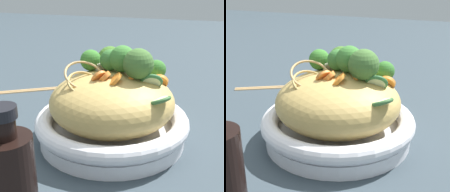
{
  "view_description": "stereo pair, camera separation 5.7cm",
  "coord_description": "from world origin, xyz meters",
  "views": [
    {
      "loc": [
        0.51,
        0.14,
        0.29
      ],
      "look_at": [
        0.0,
        0.0,
        0.08
      ],
      "focal_mm": 53.34,
      "sensor_mm": 36.0,
      "label": 1
    },
    {
      "loc": [
        0.49,
        0.19,
        0.29
      ],
      "look_at": [
        0.0,
        0.0,
        0.08
      ],
      "focal_mm": 53.34,
      "sensor_mm": 36.0,
      "label": 2
    }
  ],
  "objects": [
    {
      "name": "chopsticks_pair",
      "position": [
        -0.2,
        -0.24,
        0.0
      ],
      "size": [
        0.13,
        0.21,
        0.01
      ],
      "color": "tan",
      "rests_on": "ground_plane"
    },
    {
      "name": "noodle_heap",
      "position": [
        -0.0,
        -0.0,
        0.07
      ],
      "size": [
        0.21,
        0.21,
        0.12
      ],
      "color": "tan",
      "rests_on": "serving_bowl"
    },
    {
      "name": "soy_sauce_bottle",
      "position": [
        0.24,
        -0.05,
        0.07
      ],
      "size": [
        0.06,
        0.06,
        0.16
      ],
      "color": "black",
      "rests_on": "ground_plane"
    },
    {
      "name": "ground_plane",
      "position": [
        0.0,
        0.0,
        0.0
      ],
      "size": [
        3.0,
        3.0,
        0.0
      ],
      "primitive_type": "plane",
      "color": "#333E46"
    },
    {
      "name": "serving_bowl",
      "position": [
        0.0,
        0.0,
        0.03
      ],
      "size": [
        0.27,
        0.27,
        0.05
      ],
      "color": "white",
      "rests_on": "ground_plane"
    },
    {
      "name": "broccoli_florets",
      "position": [
        -0.03,
        0.01,
        0.14
      ],
      "size": [
        0.15,
        0.15,
        0.08
      ],
      "color": "#8EB574",
      "rests_on": "serving_bowl"
    },
    {
      "name": "zucchini_slices",
      "position": [
        -0.03,
        0.02,
        0.11
      ],
      "size": [
        0.17,
        0.17,
        0.04
      ],
      "color": "beige",
      "rests_on": "serving_bowl"
    },
    {
      "name": "carrot_coins",
      "position": [
        0.01,
        0.03,
        0.12
      ],
      "size": [
        0.09,
        0.12,
        0.04
      ],
      "color": "orange",
      "rests_on": "serving_bowl"
    },
    {
      "name": "chicken_chunks",
      "position": [
        -0.03,
        -0.01,
        0.12
      ],
      "size": [
        0.08,
        0.11,
        0.03
      ],
      "color": "beige",
      "rests_on": "serving_bowl"
    }
  ]
}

